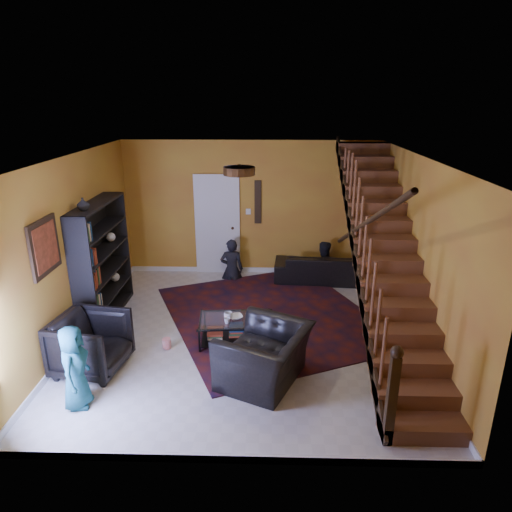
{
  "coord_description": "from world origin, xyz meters",
  "views": [
    {
      "loc": [
        0.37,
        -6.5,
        3.63
      ],
      "look_at": [
        0.18,
        0.4,
        1.19
      ],
      "focal_mm": 32.0,
      "sensor_mm": 36.0,
      "label": 1
    }
  ],
  "objects_px": {
    "sofa": "(323,267)",
    "coffee_table": "(236,329)",
    "bookshelf": "(103,263)",
    "armchair_right": "(265,356)",
    "armchair_left": "(91,344)"
  },
  "relations": [
    {
      "from": "sofa",
      "to": "coffee_table",
      "type": "bearing_deg",
      "value": 62.47
    },
    {
      "from": "sofa",
      "to": "armchair_right",
      "type": "xyz_separation_m",
      "value": [
        -1.16,
        -3.56,
        0.09
      ]
    },
    {
      "from": "armchair_right",
      "to": "bookshelf",
      "type": "bearing_deg",
      "value": -99.63
    },
    {
      "from": "armchair_left",
      "to": "armchair_right",
      "type": "distance_m",
      "value": 2.4
    },
    {
      "from": "armchair_left",
      "to": "coffee_table",
      "type": "relative_size",
      "value": 0.78
    },
    {
      "from": "sofa",
      "to": "coffee_table",
      "type": "xyz_separation_m",
      "value": [
        -1.61,
        -2.6,
        -0.05
      ]
    },
    {
      "from": "armchair_right",
      "to": "coffee_table",
      "type": "relative_size",
      "value": 1.01
    },
    {
      "from": "sofa",
      "to": "armchair_left",
      "type": "height_order",
      "value": "armchair_left"
    },
    {
      "from": "armchair_left",
      "to": "armchair_right",
      "type": "xyz_separation_m",
      "value": [
        2.39,
        -0.19,
        -0.03
      ]
    },
    {
      "from": "bookshelf",
      "to": "armchair_right",
      "type": "relative_size",
      "value": 1.72
    },
    {
      "from": "armchair_left",
      "to": "coffee_table",
      "type": "distance_m",
      "value": 2.09
    },
    {
      "from": "sofa",
      "to": "armchair_right",
      "type": "height_order",
      "value": "armchair_right"
    },
    {
      "from": "sofa",
      "to": "coffee_table",
      "type": "distance_m",
      "value": 3.06
    },
    {
      "from": "sofa",
      "to": "armchair_right",
      "type": "bearing_deg",
      "value": 76.21
    },
    {
      "from": "bookshelf",
      "to": "sofa",
      "type": "relative_size",
      "value": 1.02
    }
  ]
}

